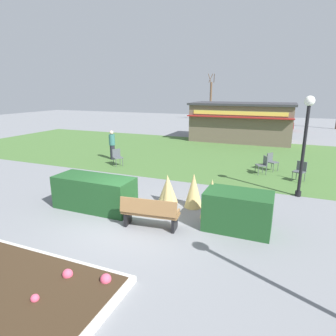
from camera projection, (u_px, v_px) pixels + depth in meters
The scene contains 21 objects.
ground_plane at pixel (130, 223), 8.79m from camera, with size 80.00×80.00×0.00m, color slate.
lawn_patch at pixel (213, 155), 18.16m from camera, with size 36.00×12.00×0.01m, color #446B33.
flower_bed at pixel (6, 286), 5.85m from camera, with size 4.65×2.47×0.31m.
park_bench at pixel (150, 213), 8.37m from camera, with size 1.75×0.71×0.95m.
hedge_left at pixel (95, 193), 9.79m from camera, with size 2.75×1.10×1.12m, color #1E4C23.
hedge_right at pixel (238, 211), 8.30m from camera, with size 1.89×1.10×1.13m, color #1E4C23.
ornamental_grass_behind_left at pixel (212, 199), 9.00m from camera, with size 0.70×0.70×1.28m, color tan.
ornamental_grass_behind_right at pixel (194, 190), 9.90m from camera, with size 0.63×0.63×1.20m, color tan.
ornamental_grass_behind_center at pixel (167, 195), 9.27m from camera, with size 0.50×0.50×1.36m, color tan.
ornamental_grass_behind_far at pixel (168, 189), 10.31m from camera, with size 0.73×0.73×1.00m, color tan.
lamppost_mid at pixel (305, 134), 10.44m from camera, with size 0.36×0.36×3.75m.
trash_bin at pixel (74, 190), 10.33m from camera, with size 0.52×0.52×0.91m, color #2D4233.
food_kiosk at pixel (242, 122), 22.93m from camera, with size 7.85×4.43×2.98m.
cafe_chair_west at pixel (300, 170), 12.74m from camera, with size 0.59×0.59×0.89m.
cafe_chair_east at pixel (263, 164), 13.81m from camera, with size 0.59×0.59×0.89m.
cafe_chair_center at pixel (271, 160), 14.44m from camera, with size 0.61×0.61×0.89m.
cafe_chair_north at pixel (117, 156), 15.42m from camera, with size 0.62×0.62×0.89m.
person_strolling at pixel (112, 145), 16.71m from camera, with size 0.34×0.34×1.69m.
parked_car_west_slot at pixel (222, 122), 31.14m from camera, with size 4.22×2.11×1.20m.
parked_car_center_slot at pixel (271, 124), 29.30m from camera, with size 4.25×2.16×1.20m.
tree_left_bg at pixel (211, 100), 38.62m from camera, with size 0.91×0.96×6.01m.
Camera 1 is at (4.14, -6.99, 3.93)m, focal length 30.81 mm.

